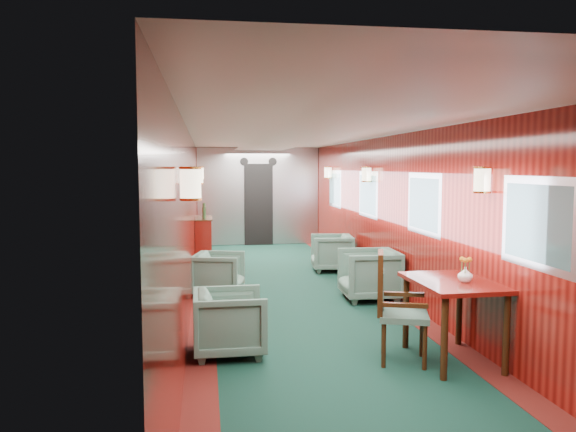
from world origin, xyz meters
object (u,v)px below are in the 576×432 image
object	(u,v)px
dining_table	(453,293)
side_chair	(393,303)
armchair_right_far	(332,253)
armchair_right_near	(369,275)
armchair_left_far	(219,274)
credenza	(204,241)
armchair_left_near	(230,322)

from	to	relation	value
dining_table	side_chair	size ratio (longest dim) A/B	1.00
side_chair	armchair_right_far	world-z (taller)	side_chair
armchair_right_near	armchair_right_far	world-z (taller)	armchair_right_near
dining_table	armchair_left_far	bearing A→B (deg)	123.36
side_chair	armchair_left_far	xyz separation A→B (m)	(-1.63, 3.16, -0.27)
armchair_right_near	credenza	bearing A→B (deg)	-142.46
armchair_right_far	armchair_left_far	bearing A→B (deg)	-45.67
armchair_right_near	armchair_left_far	bearing A→B (deg)	-104.42
armchair_left_near	armchair_right_near	bearing A→B (deg)	-46.24
armchair_right_far	credenza	bearing A→B (deg)	-106.98
side_chair	armchair_right_far	distance (m)	4.87
armchair_left_near	side_chair	bearing A→B (deg)	-106.92
armchair_right_near	armchair_right_far	distance (m)	2.29
credenza	armchair_right_near	world-z (taller)	credenza
side_chair	armchair_right_near	distance (m)	2.61
credenza	armchair_left_far	bearing A→B (deg)	-84.94
dining_table	side_chair	world-z (taller)	side_chair
armchair_left_far	armchair_right_far	size ratio (longest dim) A/B	0.95
dining_table	armchair_right_far	size ratio (longest dim) A/B	1.47
side_chair	armchair_right_far	xyz separation A→B (m)	(0.48, 4.83, -0.25)
side_chair	armchair_left_near	distance (m)	1.67
dining_table	credenza	bearing A→B (deg)	111.47
armchair_left_near	armchair_left_far	xyz separation A→B (m)	(-0.05, 2.71, -0.01)
armchair_left_far	armchair_right_far	distance (m)	2.70
dining_table	credenza	distance (m)	6.40
armchair_right_near	armchair_left_near	bearing A→B (deg)	-43.62
credenza	armchair_right_near	size ratio (longest dim) A/B	1.50
credenza	armchair_left_far	distance (m)	2.68
armchair_left_near	armchair_right_near	world-z (taller)	armchair_right_near
dining_table	armchair_left_near	bearing A→B (deg)	165.36
armchair_right_near	side_chair	bearing A→B (deg)	-10.00
credenza	armchair_right_far	world-z (taller)	credenza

